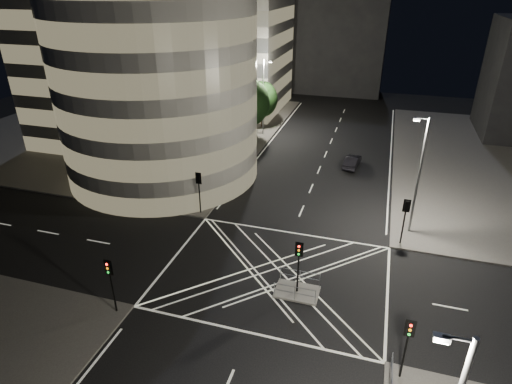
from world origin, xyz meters
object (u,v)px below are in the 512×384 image
(traffic_signal_nl, at_px, (110,276))
(street_lamp_left_near, at_px, (213,138))
(street_lamp_right_far, at_px, (419,173))
(traffic_signal_fr, at_px, (405,213))
(traffic_signal_nr, at_px, (408,338))
(traffic_signal_island, at_px, (299,258))
(street_lamp_left_far, at_px, (264,95))
(traffic_signal_fl, at_px, (199,185))
(sedan, at_px, (352,161))
(central_island, at_px, (297,292))

(traffic_signal_nl, xyz_separation_m, street_lamp_left_near, (-0.64, 18.80, 2.63))
(street_lamp_left_near, height_order, street_lamp_right_far, same)
(traffic_signal_fr, bearing_deg, traffic_signal_nr, -90.00)
(traffic_signal_nl, height_order, traffic_signal_island, same)
(traffic_signal_fr, distance_m, traffic_signal_island, 10.73)
(traffic_signal_island, bearing_deg, street_lamp_right_far, 54.70)
(traffic_signal_nr, distance_m, traffic_signal_island, 8.62)
(street_lamp_left_far, bearing_deg, street_lamp_right_far, -48.06)
(traffic_signal_fl, height_order, traffic_signal_island, same)
(sedan, bearing_deg, street_lamp_left_near, 44.08)
(traffic_signal_island, height_order, sedan, traffic_signal_island)
(traffic_signal_fl, distance_m, street_lamp_left_near, 5.86)
(traffic_signal_nl, relative_size, traffic_signal_fr, 1.00)
(traffic_signal_fl, xyz_separation_m, sedan, (12.26, 15.14, -2.24))
(street_lamp_right_far, bearing_deg, street_lamp_left_far, 131.94)
(traffic_signal_island, distance_m, street_lamp_left_far, 33.61)
(traffic_signal_fr, bearing_deg, traffic_signal_nl, -142.31)
(street_lamp_left_far, bearing_deg, traffic_signal_fr, -51.83)
(street_lamp_left_near, xyz_separation_m, street_lamp_left_far, (0.00, 18.00, 0.00))
(traffic_signal_island, distance_m, sedan, 23.59)
(traffic_signal_fl, bearing_deg, traffic_signal_island, -37.54)
(traffic_signal_nr, bearing_deg, street_lamp_left_near, 134.13)
(street_lamp_left_far, height_order, sedan, street_lamp_left_far)
(central_island, xyz_separation_m, street_lamp_right_far, (7.44, 10.50, 5.47))
(street_lamp_left_near, height_order, sedan, street_lamp_left_near)
(central_island, height_order, traffic_signal_fr, traffic_signal_fr)
(street_lamp_left_far, bearing_deg, traffic_signal_nl, -89.01)
(traffic_signal_nl, relative_size, traffic_signal_island, 1.00)
(central_island, xyz_separation_m, traffic_signal_fl, (-10.80, 8.30, 2.84))
(traffic_signal_nr, bearing_deg, traffic_signal_nl, 180.00)
(traffic_signal_nl, xyz_separation_m, traffic_signal_nr, (17.60, 0.00, 0.00))
(street_lamp_left_near, bearing_deg, traffic_signal_fl, -83.03)
(traffic_signal_nr, xyz_separation_m, street_lamp_right_far, (0.64, 15.80, 2.63))
(street_lamp_right_far, xyz_separation_m, sedan, (-5.98, 12.94, -4.86))
(traffic_signal_fl, xyz_separation_m, traffic_signal_nr, (17.60, -13.60, 0.00))
(traffic_signal_nl, distance_m, street_lamp_right_far, 24.27)
(central_island, xyz_separation_m, traffic_signal_nr, (6.80, -5.30, 2.84))
(traffic_signal_fl, relative_size, street_lamp_left_near, 0.40)
(traffic_signal_nl, xyz_separation_m, traffic_signal_fr, (17.60, 13.60, 0.00))
(central_island, xyz_separation_m, sedan, (1.46, 23.44, 0.60))
(central_island, bearing_deg, street_lamp_left_far, 109.95)
(traffic_signal_nr, bearing_deg, sedan, 100.53)
(traffic_signal_nr, distance_m, sedan, 29.31)
(street_lamp_right_far, bearing_deg, traffic_signal_fl, -173.12)
(traffic_signal_fr, distance_m, street_lamp_left_far, 29.63)
(traffic_signal_fl, height_order, sedan, traffic_signal_fl)
(traffic_signal_island, distance_m, street_lamp_left_near, 17.89)
(traffic_signal_fr, height_order, traffic_signal_island, same)
(traffic_signal_island, bearing_deg, street_lamp_left_far, 109.95)
(traffic_signal_nl, distance_m, traffic_signal_island, 12.03)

